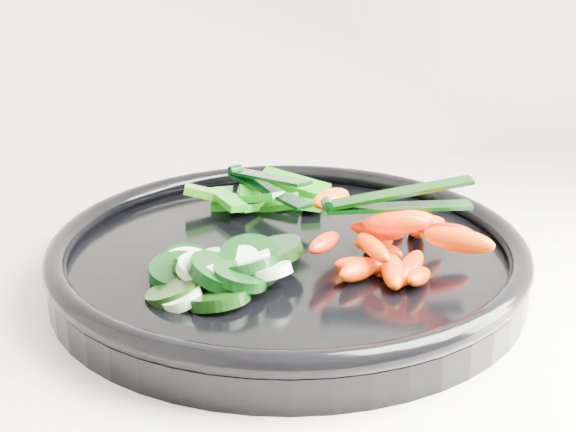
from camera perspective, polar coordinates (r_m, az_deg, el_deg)
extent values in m
cylinder|color=black|center=(0.64, 0.00, -3.56)|extent=(0.48, 0.48, 0.02)
torus|color=black|center=(0.63, 0.00, -2.04)|extent=(0.49, 0.49, 0.02)
cylinder|color=black|center=(0.57, -7.99, -5.27)|extent=(0.04, 0.05, 0.03)
cylinder|color=beige|center=(0.55, -7.57, -5.80)|extent=(0.04, 0.04, 0.02)
cylinder|color=black|center=(0.59, -5.98, -3.95)|extent=(0.06, 0.07, 0.03)
cylinder|color=#DCF2C1|center=(0.61, -5.91, -3.33)|extent=(0.04, 0.04, 0.02)
cylinder|color=black|center=(0.61, -7.23, -3.29)|extent=(0.04, 0.04, 0.02)
cylinder|color=#DDF1C1|center=(0.59, -6.66, -3.81)|extent=(0.03, 0.03, 0.02)
cylinder|color=black|center=(0.56, -5.00, -5.72)|extent=(0.06, 0.06, 0.02)
cylinder|color=#D0EBBC|center=(0.56, -4.41, -5.40)|extent=(0.03, 0.03, 0.02)
cylinder|color=black|center=(0.60, -5.80, -3.51)|extent=(0.05, 0.05, 0.02)
cylinder|color=beige|center=(0.61, -3.66, -3.21)|extent=(0.04, 0.04, 0.02)
cylinder|color=black|center=(0.61, -6.57, -3.28)|extent=(0.05, 0.05, 0.01)
cylinder|color=#D9EDBE|center=(0.61, -7.23, -3.33)|extent=(0.03, 0.03, 0.01)
cylinder|color=black|center=(0.59, -7.67, -3.99)|extent=(0.06, 0.06, 0.02)
cylinder|color=beige|center=(0.60, -7.26, -3.41)|extent=(0.04, 0.04, 0.02)
cylinder|color=black|center=(0.60, -6.78, -3.62)|extent=(0.06, 0.06, 0.02)
cylinder|color=beige|center=(0.61, -6.25, -3.28)|extent=(0.05, 0.05, 0.02)
cylinder|color=black|center=(0.57, -2.81, -3.58)|extent=(0.05, 0.05, 0.03)
cylinder|color=#D2EEBE|center=(0.56, -1.19, -3.98)|extent=(0.04, 0.04, 0.02)
cylinder|color=black|center=(0.57, -4.88, -4.06)|extent=(0.06, 0.06, 0.03)
cylinder|color=beige|center=(0.57, -6.56, -3.75)|extent=(0.04, 0.04, 0.02)
cylinder|color=black|center=(0.58, -2.63, -3.22)|extent=(0.07, 0.06, 0.03)
cylinder|color=beige|center=(0.58, -3.39, -3.32)|extent=(0.03, 0.03, 0.02)
cylinder|color=black|center=(0.60, -1.19, -2.64)|extent=(0.05, 0.05, 0.02)
cylinder|color=#DBF4C3|center=(0.58, -2.72, -3.17)|extent=(0.04, 0.04, 0.02)
cylinder|color=black|center=(0.56, -3.43, -4.33)|extent=(0.05, 0.05, 0.02)
cylinder|color=beige|center=(0.57, -4.53, -3.96)|extent=(0.05, 0.05, 0.02)
ellipsoid|color=#F94400|center=(0.59, 8.63, -3.71)|extent=(0.04, 0.05, 0.02)
ellipsoid|color=#FF2C00|center=(0.59, 5.27, -3.55)|extent=(0.04, 0.02, 0.02)
ellipsoid|color=#FF5C00|center=(0.59, 7.47, -3.92)|extent=(0.03, 0.05, 0.02)
ellipsoid|color=#FF6000|center=(0.63, 6.13, -1.90)|extent=(0.03, 0.05, 0.03)
ellipsoid|color=#FF6100|center=(0.58, 9.29, -4.26)|extent=(0.03, 0.04, 0.02)
ellipsoid|color=#FF5600|center=(0.63, 6.65, -1.90)|extent=(0.03, 0.04, 0.02)
ellipsoid|color=#E65900|center=(0.58, 5.07, -3.84)|extent=(0.05, 0.04, 0.02)
ellipsoid|color=#FF4C00|center=(0.62, 6.43, -2.30)|extent=(0.04, 0.03, 0.02)
ellipsoid|color=#E64500|center=(0.67, 9.15, -0.80)|extent=(0.03, 0.05, 0.02)
ellipsoid|color=#DD4400|center=(0.67, 7.64, -0.52)|extent=(0.03, 0.04, 0.02)
ellipsoid|color=#FF2E00|center=(0.59, 2.62, -1.90)|extent=(0.04, 0.04, 0.02)
ellipsoid|color=red|center=(0.64, 9.89, -0.53)|extent=(0.05, 0.04, 0.02)
ellipsoid|color=#EB2800|center=(0.63, 7.21, -0.49)|extent=(0.04, 0.04, 0.02)
ellipsoid|color=#EE5900|center=(0.59, 6.10, -2.25)|extent=(0.03, 0.05, 0.02)
ellipsoid|color=red|center=(0.62, 6.37, -1.03)|extent=(0.05, 0.02, 0.02)
ellipsoid|color=#F20D00|center=(0.62, 11.26, -1.12)|extent=(0.05, 0.01, 0.02)
ellipsoid|color=#EF2D00|center=(0.60, 7.66, -0.51)|extent=(0.05, 0.04, 0.03)
ellipsoid|color=#FF2D00|center=(0.64, 3.10, 1.23)|extent=(0.05, 0.05, 0.02)
ellipsoid|color=#F92600|center=(0.60, 8.30, -0.28)|extent=(0.05, 0.03, 0.02)
ellipsoid|color=#FF2700|center=(0.57, 12.01, -1.69)|extent=(0.05, 0.06, 0.03)
cube|color=#196A0A|center=(0.72, -2.33, 0.78)|extent=(0.05, 0.05, 0.02)
cube|color=#26720A|center=(0.73, -1.04, 1.07)|extent=(0.07, 0.02, 0.03)
cube|color=#1A6509|center=(0.72, 1.76, 0.89)|extent=(0.03, 0.05, 0.02)
cube|color=#1F6709|center=(0.72, -1.66, 0.78)|extent=(0.06, 0.03, 0.02)
cube|color=#096509|center=(0.74, -4.68, 1.25)|extent=(0.02, 0.05, 0.01)
cube|color=#1D690A|center=(0.73, -3.58, 1.11)|extent=(0.03, 0.06, 0.02)
cube|color=#0B7512|center=(0.71, -2.21, 1.31)|extent=(0.05, 0.05, 0.02)
cube|color=#1C6209|center=(0.72, -5.46, 1.54)|extent=(0.05, 0.02, 0.02)
cube|color=#0A6B0B|center=(0.71, -4.39, 1.19)|extent=(0.03, 0.05, 0.01)
cube|color=#146D0A|center=(0.74, 0.46, 2.30)|extent=(0.07, 0.05, 0.02)
cylinder|color=black|center=(0.60, 2.78, 0.86)|extent=(0.01, 0.01, 0.01)
cube|color=black|center=(0.61, 7.91, 0.63)|extent=(0.11, 0.02, 0.00)
cube|color=black|center=(0.60, 7.97, 1.66)|extent=(0.11, 0.02, 0.02)
cylinder|color=black|center=(0.75, -3.78, 3.33)|extent=(0.01, 0.01, 0.01)
cube|color=black|center=(0.71, -1.42, 1.89)|extent=(0.07, 0.10, 0.00)
cube|color=black|center=(0.71, -1.43, 2.77)|extent=(0.07, 0.10, 0.02)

